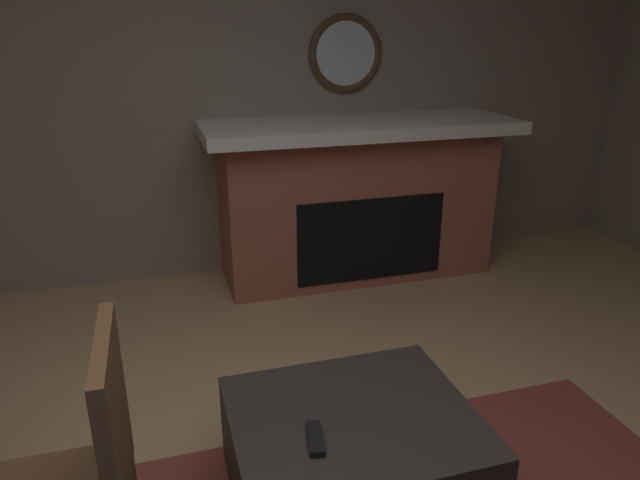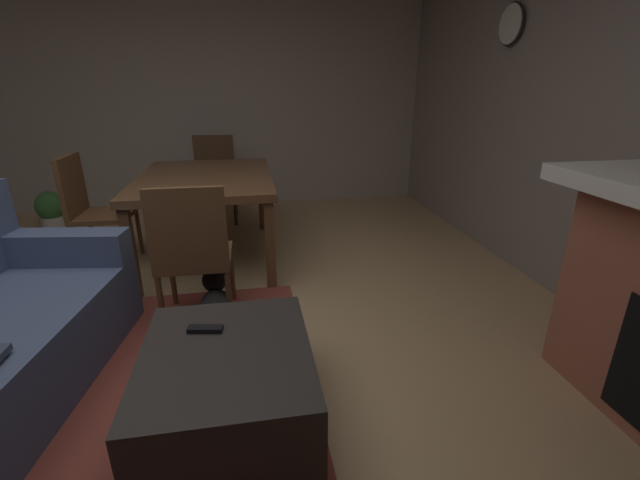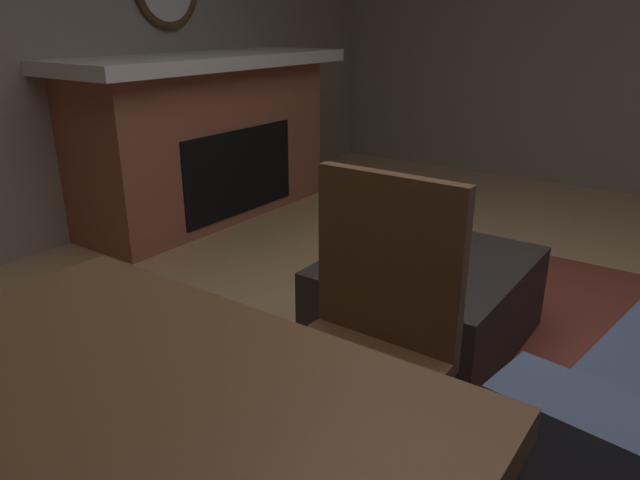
# 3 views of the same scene
# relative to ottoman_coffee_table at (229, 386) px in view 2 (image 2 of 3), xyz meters

# --- Properties ---
(floor) EXTENTS (8.36, 8.36, 0.00)m
(floor) POSITION_rel_ottoman_coffee_table_xyz_m (0.37, 0.45, -0.19)
(floor) COLOR tan
(wall_right_window_side) EXTENTS (0.12, 6.07, 2.63)m
(wall_right_window_side) POSITION_rel_ottoman_coffee_table_xyz_m (3.86, 0.45, 1.13)
(wall_right_window_side) COLOR #B2A59B
(wall_right_window_side) RESTS_ON ground
(area_rug) EXTENTS (2.60, 2.00, 0.01)m
(area_rug) POSITION_rel_ottoman_coffee_table_xyz_m (-0.00, 0.59, -0.18)
(area_rug) COLOR brown
(area_rug) RESTS_ON ground
(ottoman_coffee_table) EXTENTS (0.86, 0.73, 0.38)m
(ottoman_coffee_table) POSITION_rel_ottoman_coffee_table_xyz_m (0.00, 0.00, 0.00)
(ottoman_coffee_table) COLOR #2D2826
(ottoman_coffee_table) RESTS_ON ground
(tv_remote) EXTENTS (0.08, 0.17, 0.02)m
(tv_remote) POSITION_rel_ottoman_coffee_table_xyz_m (0.17, 0.10, 0.20)
(tv_remote) COLOR black
(tv_remote) RESTS_ON ottoman_coffee_table
(dining_table) EXTENTS (1.53, 1.09, 0.74)m
(dining_table) POSITION_rel_ottoman_coffee_table_xyz_m (2.03, 0.21, 0.48)
(dining_table) COLOR brown
(dining_table) RESTS_ON ground
(dining_chair_east) EXTENTS (0.44, 0.44, 0.93)m
(dining_chair_east) POSITION_rel_ottoman_coffee_table_xyz_m (3.18, 0.21, 0.33)
(dining_chair_east) COLOR #513823
(dining_chair_east) RESTS_ON ground
(dining_chair_west) EXTENTS (0.45, 0.45, 0.93)m
(dining_chair_west) POSITION_rel_ottoman_coffee_table_xyz_m (0.87, 0.21, 0.33)
(dining_chair_west) COLOR brown
(dining_chair_west) RESTS_ON ground
(dining_chair_north) EXTENTS (0.45, 0.45, 0.93)m
(dining_chair_north) POSITION_rel_ottoman_coffee_table_xyz_m (2.03, 1.15, 0.33)
(dining_chair_north) COLOR brown
(dining_chair_north) RESTS_ON ground
(potted_plant) EXTENTS (0.28, 0.28, 0.41)m
(potted_plant) POSITION_rel_ottoman_coffee_table_xyz_m (3.10, 1.93, 0.02)
(potted_plant) COLOR beige
(potted_plant) RESTS_ON ground
(small_dog) EXTENTS (0.55, 0.24, 0.30)m
(small_dog) POSITION_rel_ottoman_coffee_table_xyz_m (0.76, 0.10, -0.02)
(small_dog) COLOR black
(small_dog) RESTS_ON ground
(wall_clock) EXTENTS (0.32, 0.03, 0.32)m
(wall_clock) POSITION_rel_ottoman_coffee_table_xyz_m (1.84, -2.29, 1.72)
(wall_clock) COLOR silver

